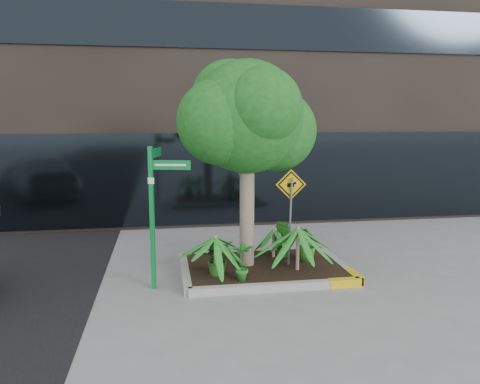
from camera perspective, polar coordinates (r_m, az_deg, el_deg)
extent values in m
plane|color=gray|center=(9.39, 2.11, -10.33)|extent=(80.00, 80.00, 0.00)
cube|color=#9E9E99|center=(10.71, 1.66, -7.47)|extent=(3.20, 0.15, 0.15)
cube|color=#9E9E99|center=(8.67, 4.51, -11.49)|extent=(3.20, 0.15, 0.15)
cube|color=#9E9E99|center=(9.48, -6.70, -9.71)|extent=(0.15, 2.20, 0.15)
cube|color=#9E9E99|center=(10.13, 11.90, -8.62)|extent=(0.15, 2.20, 0.15)
cube|color=yellow|center=(9.06, 12.66, -10.78)|extent=(0.60, 0.17, 0.15)
cube|color=black|center=(9.67, 2.93, -9.01)|extent=(3.05, 2.05, 0.06)
cylinder|color=tan|center=(9.38, 0.85, -1.61)|extent=(0.29, 0.29, 2.76)
cylinder|color=tan|center=(9.27, 1.43, 4.57)|extent=(0.52, 0.15, 0.90)
sphere|color=#17521A|center=(9.23, 0.88, 9.13)|extent=(2.21, 2.21, 2.21)
sphere|color=#17521A|center=(9.64, 4.38, 7.45)|extent=(1.66, 1.66, 1.66)
sphere|color=#17521A|center=(8.96, -2.42, 8.54)|extent=(1.66, 1.66, 1.66)
sphere|color=#17521A|center=(8.73, 2.75, 10.35)|extent=(1.47, 1.47, 1.47)
sphere|color=#17521A|center=(9.65, -1.26, 11.31)|extent=(1.56, 1.56, 1.56)
cylinder|color=tan|center=(9.29, 7.05, -6.75)|extent=(0.07, 0.07, 0.89)
cylinder|color=tan|center=(8.92, -3.01, -7.67)|extent=(0.07, 0.07, 0.80)
cylinder|color=tan|center=(10.12, 4.12, -6.16)|extent=(0.07, 0.07, 0.63)
imported|color=#26611B|center=(9.00, -2.78, -8.07)|extent=(0.80, 0.80, 0.63)
imported|color=#2F6C20|center=(9.93, 8.08, -6.23)|extent=(0.49, 0.49, 0.73)
imported|color=#257725|center=(8.64, 0.33, -8.35)|extent=(0.40, 0.40, 0.76)
imported|color=#256B1F|center=(10.11, 5.39, -5.66)|extent=(0.53, 0.53, 0.82)
cube|color=#0C8537|center=(8.57, -10.66, -3.26)|extent=(0.09, 0.09, 2.62)
cube|color=#0C8537|center=(8.33, -8.50, 3.28)|extent=(0.71, 0.20, 0.17)
cube|color=#0C8537|center=(8.75, -10.26, 4.73)|extent=(0.20, 0.71, 0.17)
cube|color=white|center=(8.32, -8.50, 3.28)|extent=(0.54, 0.14, 0.04)
cube|color=white|center=(8.75, -10.35, 4.73)|extent=(0.14, 0.54, 0.04)
cube|color=white|center=(8.41, -10.80, 1.35)|extent=(0.11, 0.03, 0.11)
cylinder|color=slate|center=(9.38, 6.12, -3.69)|extent=(0.05, 0.24, 1.81)
cube|color=#E1AB0B|center=(9.23, 6.23, 0.92)|extent=(0.61, 0.04, 0.61)
cube|color=black|center=(9.21, 6.25, 0.91)|extent=(0.54, 0.02, 0.54)
cube|color=#E1AB0B|center=(9.21, 6.25, 0.90)|extent=(0.46, 0.02, 0.46)
cube|color=black|center=(9.21, 6.20, 0.84)|extent=(0.14, 0.01, 0.08)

